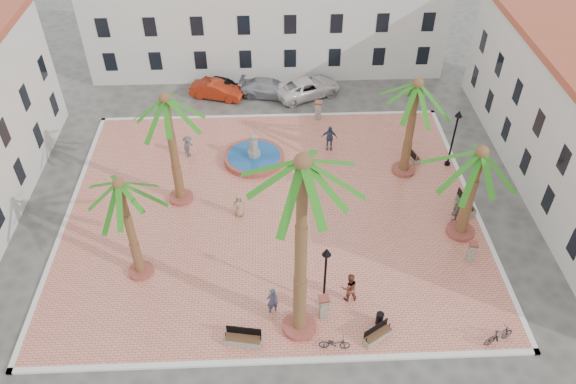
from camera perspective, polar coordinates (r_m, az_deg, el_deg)
name	(u,v)px	position (r m, az deg, el deg)	size (l,w,h in m)	color
ground	(272,211)	(36.07, -1.59, -1.97)	(120.00, 120.00, 0.00)	#56544F
plaza	(272,210)	(36.01, -1.59, -1.88)	(26.00, 22.00, 0.15)	#E27D65
kerb_n	(270,116)	(44.73, -1.89, 7.72)	(26.30, 0.30, 0.16)	silver
kerb_s	(277,361)	(28.90, -1.11, -16.81)	(26.30, 0.30, 0.16)	silver
kerb_e	(472,205)	(38.32, 18.23, -1.23)	(0.30, 22.30, 0.16)	silver
kerb_w	(68,216)	(38.25, -21.47, -2.30)	(0.30, 22.30, 0.16)	silver
building_north	(267,12)	(50.49, -2.19, 17.79)	(30.40, 7.40, 9.50)	silver
fountain	(254,157)	(39.83, -3.47, 3.61)	(4.27, 4.27, 2.21)	#A7493C
palm_nw	(167,111)	(33.39, -12.20, 8.04)	(5.14, 5.14, 7.96)	#A7493C
palm_sw	(121,195)	(29.37, -16.56, -0.33)	(4.62, 4.62, 6.89)	#A7493C
palm_s	(302,183)	(22.69, 1.47, 0.91)	(5.75, 5.75, 11.25)	#A7493C
palm_e	(479,165)	(32.68, 18.82, 2.66)	(5.56, 5.56, 6.52)	#A7493C
palm_ne	(416,95)	(36.40, 12.88, 9.56)	(5.23, 5.23, 7.24)	#A7493C
bench_s	(243,340)	(29.25, -4.55, -14.71)	(1.96, 0.90, 1.00)	gray
bench_se	(377,335)	(29.71, 9.07, -14.16)	(1.65, 1.29, 0.86)	gray
bench_e	(465,204)	(37.69, 17.58, -1.16)	(0.82, 1.94, 0.99)	gray
bench_ne	(412,155)	(40.93, 12.46, 3.67)	(0.95, 1.75, 0.88)	gray
lamppost_s	(326,268)	(28.63, 3.85, -7.68)	(0.47, 0.47, 4.34)	black
lamppost_e	(455,129)	(39.38, 16.65, 6.16)	(0.48, 0.48, 4.45)	black
bollard_se	(324,307)	(29.81, 3.67, -11.54)	(0.59, 0.59, 1.49)	gray
bollard_n	(318,110)	(43.93, 3.09, 8.33)	(0.64, 0.64, 1.51)	gray
bollard_e	(471,252)	(34.03, 18.13, -5.77)	(0.58, 0.58, 1.39)	gray
litter_bin	(380,319)	(30.15, 9.29, -12.58)	(0.40, 0.40, 0.78)	black
cyclist_a	(272,300)	(29.87, -1.60, -10.94)	(0.65, 0.42, 1.77)	#374056
bicycle_a	(335,343)	(28.98, 4.75, -15.05)	(0.55, 1.57, 0.82)	black
cyclist_b	(349,287)	(30.51, 6.25, -9.60)	(0.92, 0.72, 1.89)	brown
bicycle_b	(499,335)	(30.88, 20.65, -13.48)	(0.49, 1.74, 1.04)	black
pedestrian_fountain_a	(239,205)	(35.17, -5.01, -1.34)	(0.81, 0.52, 1.65)	#9A7E5C
pedestrian_fountain_b	(329,138)	(40.58, 4.22, 5.53)	(1.13, 0.47, 1.93)	#354361
pedestrian_north	(188,146)	(40.44, -10.11, 4.59)	(1.09, 0.63, 1.69)	#46464B
pedestrian_east	(456,208)	(36.35, 16.75, -1.60)	(1.53, 0.49, 1.65)	gray
car_black	(224,86)	(47.77, -6.54, 10.65)	(1.62, 4.03, 1.37)	black
car_red	(217,90)	(47.22, -7.25, 10.25)	(1.52, 4.35, 1.43)	#A2260F
car_silver	(270,88)	(47.10, -1.87, 10.49)	(2.02, 4.98, 1.45)	#9E9EA6
car_white	(308,88)	(47.14, 2.00, 10.56)	(2.52, 5.47, 1.52)	silver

